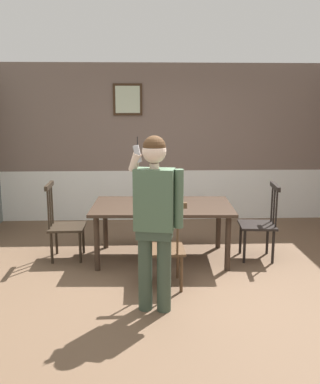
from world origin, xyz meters
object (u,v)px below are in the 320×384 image
object	(u,v)px
chair_near_window	(163,247)
person_figure	(155,213)
chair_by_doorway	(260,223)
dining_table	(162,210)
chair_at_table_head	(64,224)

from	to	relation	value
chair_near_window	person_figure	bearing A→B (deg)	-101.61
chair_by_doorway	person_figure	distance (m)	2.08
chair_near_window	chair_by_doorway	bearing A→B (deg)	31.88
person_figure	chair_near_window	bearing A→B (deg)	-88.98
dining_table	chair_at_table_head	bearing A→B (deg)	177.74
chair_near_window	chair_at_table_head	xyz separation A→B (m)	(-1.26, 0.97, 0.00)
dining_table	chair_near_window	bearing A→B (deg)	-92.22
chair_at_table_head	person_figure	bearing A→B (deg)	35.94
chair_near_window	chair_at_table_head	distance (m)	1.59
chair_by_doorway	chair_at_table_head	distance (m)	2.59
dining_table	chair_by_doorway	size ratio (longest dim) A/B	1.84
dining_table	person_figure	bearing A→B (deg)	-95.33
dining_table	person_figure	size ratio (longest dim) A/B	1.06
dining_table	chair_at_table_head	world-z (taller)	chair_at_table_head
dining_table	chair_by_doorway	distance (m)	1.31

